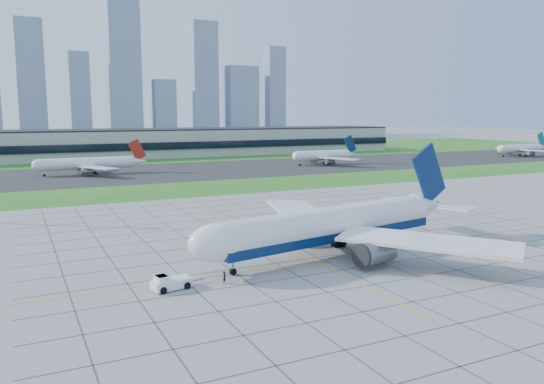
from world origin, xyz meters
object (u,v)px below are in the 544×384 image
object	(u,v)px
airliner	(333,226)
distant_jet_2	(324,155)
distant_jet_1	(89,163)
distant_jet_3	(521,148)
crew_near	(225,277)
pushback_tug	(170,283)

from	to	relation	value
airliner	distant_jet_2	size ratio (longest dim) A/B	1.38
distant_jet_1	distant_jet_3	xyz separation A→B (m)	(237.28, -12.23, -0.00)
distant_jet_3	crew_near	bearing A→B (deg)	-149.15
crew_near	distant_jet_2	distance (m)	184.12
distant_jet_2	distant_jet_3	xyz separation A→B (m)	(129.73, -6.37, 0.00)
pushback_tug	distant_jet_3	distance (m)	283.91
crew_near	distant_jet_2	xyz separation A→B (m)	(108.53, 148.69, 3.58)
distant_jet_2	airliner	bearing A→B (deg)	-121.16
pushback_tug	distant_jet_3	size ratio (longest dim) A/B	0.19
crew_near	distant_jet_2	bearing A→B (deg)	13.12
airliner	crew_near	bearing A→B (deg)	-173.67
distant_jet_1	distant_jet_3	world-z (taller)	same
crew_near	distant_jet_3	xyz separation A→B (m)	(238.27, 142.32, 3.58)
airliner	distant_jet_2	distance (m)	165.79
distant_jet_2	distant_jet_3	bearing A→B (deg)	-2.81
airliner	distant_jet_1	bearing A→B (deg)	88.05
airliner	crew_near	distance (m)	24.13
distant_jet_1	distant_jet_2	distance (m)	107.71
airliner	distant_jet_1	distance (m)	149.34
airliner	distant_jet_2	bearing A→B (deg)	48.51
pushback_tug	distant_jet_2	world-z (taller)	distant_jet_2
distant_jet_1	distant_jet_3	distance (m)	237.59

